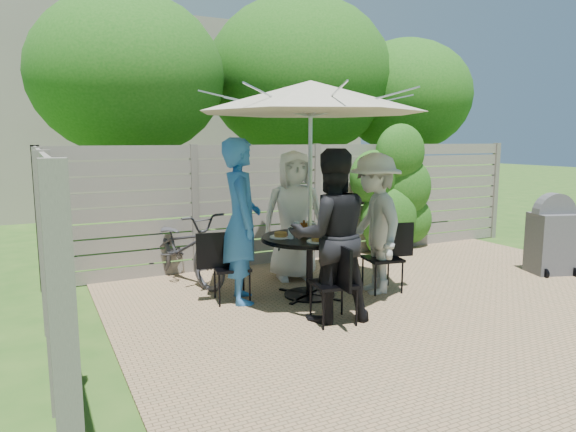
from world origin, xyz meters
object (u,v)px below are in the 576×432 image
syrup_jug (304,229)px  coffee_cup (313,228)px  umbrella (311,97)px  glass_back (296,227)px  patio_table (310,255)px  chair_back (292,258)px  person_left (241,221)px  plate_left (281,235)px  bicycle (182,247)px  plate_front (318,240)px  plate_extra (332,238)px  glass_right (328,228)px  chair_front (334,300)px  chair_right (383,272)px  person_front (330,236)px  bbq_grill (552,238)px  plate_right (338,233)px  person_right (374,224)px  glass_left (291,233)px  person_back (294,216)px  plate_back (302,229)px  chair_left (231,281)px

syrup_jug → coffee_cup: syrup_jug is taller
umbrella → glass_back: 1.60m
patio_table → chair_back: (0.24, 0.94, -0.26)m
patio_table → chair_back: bearing=75.9°
person_left → plate_left: person_left is taller
plate_left → bicycle: 1.56m
plate_front → plate_extra: 0.19m
glass_back → glass_right: 0.40m
plate_left → glass_back: bearing=31.4°
chair_front → chair_right: size_ratio=1.00×
chair_back → coffee_cup: bearing=12.2°
glass_back → person_front: bearing=-98.6°
person_left → bbq_grill: person_left is taller
plate_right → patio_table: bearing=165.9°
chair_right → plate_front: bearing=16.3°
person_right → coffee_cup: 0.76m
umbrella → glass_left: bearing=-172.1°
patio_table → glass_right: size_ratio=10.04×
person_back → plate_back: size_ratio=6.82×
chair_left → glass_right: bearing=1.1°
chair_right → glass_right: size_ratio=6.27×
umbrella → chair_front: size_ratio=3.70×
glass_left → person_front: bearing=-84.4°
chair_right → bicycle: bicycle is taller
person_right → plate_extra: size_ratio=7.33×
bbq_grill → syrup_jug: bearing=-171.9°
chair_back → plate_left: bearing=-15.9°
chair_back → chair_right: bearing=49.6°
chair_back → glass_right: bearing=21.3°
chair_left → chair_front: (0.70, -1.17, 0.01)m
chair_right → glass_left: (-1.21, 0.19, 0.57)m
person_left → glass_right: bearing=-84.5°
person_back → syrup_jug: person_back is taller
person_back → syrup_jug: size_ratio=11.09×
chair_front → syrup_jug: syrup_jug is taller
umbrella → chair_left: (-0.94, 0.23, -2.15)m
coffee_cup → chair_right: bearing=-28.3°
coffee_cup → plate_right: bearing=-54.3°
umbrella → chair_left: size_ratio=3.81×
plate_front → bbq_grill: 3.72m
plate_back → plate_left: same height
person_front → plate_extra: (0.30, 0.47, -0.13)m
chair_front → plate_left: size_ratio=3.37×
bbq_grill → patio_table: bearing=-171.1°
person_back → glass_back: size_ratio=12.67×
person_right → glass_left: size_ratio=12.56×
person_right → glass_back: bearing=-105.5°
patio_table → umbrella: bearing=135.0°
plate_left → plate_front: same height
plate_back → syrup_jug: bearing=-115.0°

